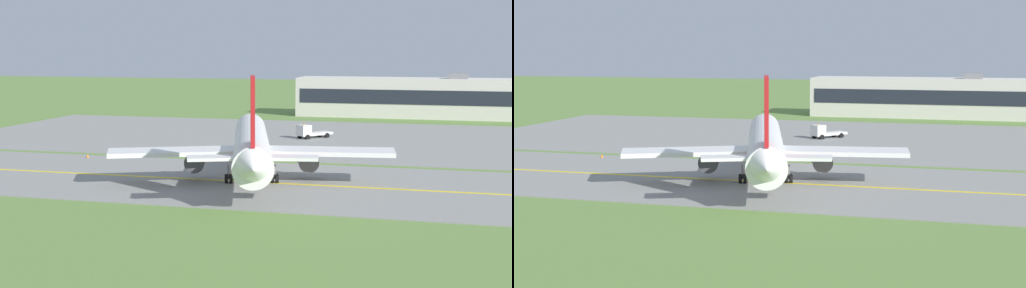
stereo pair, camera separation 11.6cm
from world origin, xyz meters
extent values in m
plane|color=olive|center=(0.00, 0.00, 0.00)|extent=(500.00, 500.00, 0.00)
cube|color=gray|center=(0.00, 0.00, 0.05)|extent=(240.00, 28.00, 0.10)
cube|color=gray|center=(10.00, 42.00, 0.05)|extent=(140.00, 52.00, 0.10)
cube|color=yellow|center=(0.00, 0.00, 0.11)|extent=(220.00, 0.60, 0.01)
cylinder|color=white|center=(-0.11, 1.44, 4.20)|extent=(13.15, 33.80, 4.00)
cone|color=white|center=(-5.10, 18.94, 4.20)|extent=(4.37, 3.54, 3.80)
cone|color=white|center=(4.92, -16.26, 4.60)|extent=(4.15, 4.01, 3.40)
cube|color=red|center=(-0.11, 1.44, 3.70)|extent=(12.48, 31.20, 0.36)
cube|color=#1E232D|center=(-4.49, 16.82, 4.90)|extent=(3.76, 2.66, 0.70)
cube|color=white|center=(-7.69, -3.01, 3.70)|extent=(15.66, 10.46, 0.50)
cylinder|color=#47474C|center=(-6.31, -0.54, 2.30)|extent=(3.14, 3.90, 2.30)
cylinder|color=black|center=(-6.75, 1.00, 2.30)|extent=(2.09, 0.82, 2.10)
cube|color=white|center=(8.66, 1.65, 3.70)|extent=(15.52, 6.81, 0.50)
cylinder|color=#47474C|center=(6.19, 3.02, 2.30)|extent=(3.14, 3.90, 2.30)
cylinder|color=black|center=(5.75, 4.56, 2.30)|extent=(2.09, 0.82, 2.10)
cube|color=red|center=(3.99, -12.99, 9.45)|extent=(1.59, 4.34, 6.50)
cube|color=white|center=(0.97, -14.06, 5.00)|extent=(6.46, 4.46, 0.30)
cube|color=white|center=(7.12, -12.31, 5.00)|extent=(6.32, 3.39, 0.30)
cylinder|color=slate|center=(-3.67, 13.94, 1.38)|extent=(0.24, 0.24, 1.65)
cylinder|color=black|center=(-3.67, 13.94, 0.55)|extent=(0.64, 1.15, 1.10)
cylinder|color=slate|center=(-2.07, -1.20, 1.38)|extent=(0.24, 0.24, 1.65)
cylinder|color=black|center=(-2.33, -1.28, 0.55)|extent=(0.64, 1.15, 1.10)
cylinder|color=black|center=(-1.80, -1.12, 0.55)|extent=(0.64, 1.15, 1.10)
cylinder|color=slate|center=(2.93, 0.22, 1.38)|extent=(0.24, 0.24, 1.65)
cylinder|color=black|center=(2.67, 0.15, 0.55)|extent=(0.64, 1.15, 1.10)
cylinder|color=black|center=(3.20, 0.30, 0.55)|extent=(0.64, 1.15, 1.10)
cube|color=silver|center=(-1.64, 39.70, 1.50)|extent=(2.69, 2.67, 1.80)
cube|color=#1E232D|center=(-2.14, 39.12, 1.81)|extent=(1.48, 1.28, 0.81)
cube|color=silver|center=(0.43, 42.14, 0.80)|extent=(4.58, 4.86, 0.40)
cylinder|color=orange|center=(-1.64, 39.70, 2.50)|extent=(0.20, 0.20, 0.18)
cylinder|color=black|center=(-0.88, 39.06, 0.45)|extent=(0.81, 0.88, 0.90)
cylinder|color=black|center=(-2.41, 40.35, 0.45)|extent=(0.81, 0.88, 0.90)
cylinder|color=black|center=(1.83, 42.16, 0.45)|extent=(0.81, 0.88, 0.90)
cylinder|color=black|center=(0.23, 43.52, 0.45)|extent=(0.81, 0.88, 0.90)
cube|color=beige|center=(13.30, 83.81, 4.23)|extent=(49.18, 11.20, 8.46)
cube|color=#1E232D|center=(13.30, 78.16, 4.65)|extent=(47.22, 0.10, 3.05)
cube|color=slate|center=(23.14, 83.81, 9.06)|extent=(4.00, 4.00, 1.20)
cone|color=orange|center=(-26.50, 11.62, 0.30)|extent=(0.44, 0.44, 0.60)
camera|label=1|loc=(22.06, -78.78, 15.51)|focal=51.25mm
camera|label=2|loc=(22.17, -78.75, 15.51)|focal=51.25mm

